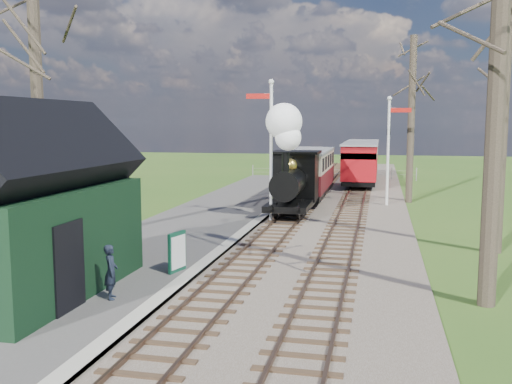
# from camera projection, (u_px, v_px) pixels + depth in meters

# --- Properties ---
(distant_hills) EXTENTS (114.40, 48.00, 22.02)m
(distant_hills) POSITION_uv_depth(u_px,v_px,m) (357.00, 283.00, 73.41)
(distant_hills) COLOR #385B23
(distant_hills) RESTS_ON ground
(ballast_bed) EXTENTS (8.00, 60.00, 0.10)m
(ballast_bed) POSITION_uv_depth(u_px,v_px,m) (329.00, 204.00, 30.36)
(ballast_bed) COLOR brown
(ballast_bed) RESTS_ON ground
(track_near) EXTENTS (1.60, 60.00, 0.15)m
(track_near) POSITION_uv_depth(u_px,v_px,m) (305.00, 202.00, 30.63)
(track_near) COLOR brown
(track_near) RESTS_ON ground
(track_far) EXTENTS (1.60, 60.00, 0.15)m
(track_far) POSITION_uv_depth(u_px,v_px,m) (354.00, 204.00, 30.08)
(track_far) COLOR brown
(track_far) RESTS_ON ground
(platform) EXTENTS (5.00, 44.00, 0.20)m
(platform) POSITION_uv_depth(u_px,v_px,m) (196.00, 226.00, 23.62)
(platform) COLOR #474442
(platform) RESTS_ON ground
(coping_strip) EXTENTS (0.40, 44.00, 0.21)m
(coping_strip) POSITION_uv_depth(u_px,v_px,m) (250.00, 228.00, 23.13)
(coping_strip) COLOR #B2AD9E
(coping_strip) RESTS_ON ground
(station_shed) EXTENTS (3.25, 6.30, 4.78)m
(station_shed) POSITION_uv_depth(u_px,v_px,m) (33.00, 210.00, 13.82)
(station_shed) COLOR black
(station_shed) RESTS_ON platform
(semaphore_near) EXTENTS (1.22, 0.24, 6.22)m
(semaphore_near) POSITION_uv_depth(u_px,v_px,m) (270.00, 140.00, 24.55)
(semaphore_near) COLOR silver
(semaphore_near) RESTS_ON ground
(semaphore_far) EXTENTS (1.22, 0.24, 5.72)m
(semaphore_far) POSITION_uv_depth(u_px,v_px,m) (390.00, 143.00, 29.31)
(semaphore_far) COLOR silver
(semaphore_far) RESTS_ON ground
(bare_trees) EXTENTS (15.51, 22.39, 12.00)m
(bare_trees) POSITION_uv_depth(u_px,v_px,m) (299.00, 97.00, 18.19)
(bare_trees) COLOR #382D23
(bare_trees) RESTS_ON ground
(fence_line) EXTENTS (12.60, 0.08, 1.00)m
(fence_line) POSITION_uv_depth(u_px,v_px,m) (332.00, 172.00, 44.09)
(fence_line) COLOR slate
(fence_line) RESTS_ON ground
(locomotive) EXTENTS (2.00, 4.67, 5.00)m
(locomotive) POSITION_uv_depth(u_px,v_px,m) (291.00, 169.00, 25.83)
(locomotive) COLOR black
(locomotive) RESTS_ON ground
(coach) EXTENTS (2.33, 8.00, 2.46)m
(coach) POSITION_uv_depth(u_px,v_px,m) (308.00, 171.00, 31.78)
(coach) COLOR black
(coach) RESTS_ON ground
(red_carriage_a) EXTENTS (2.31, 5.73, 2.44)m
(red_carriage_a) POSITION_uv_depth(u_px,v_px,m) (360.00, 164.00, 37.86)
(red_carriage_a) COLOR black
(red_carriage_a) RESTS_ON ground
(red_carriage_b) EXTENTS (2.31, 5.73, 2.44)m
(red_carriage_b) POSITION_uv_depth(u_px,v_px,m) (363.00, 158.00, 43.19)
(red_carriage_b) COLOR black
(red_carriage_b) RESTS_ON ground
(sign_board) EXTENTS (0.28, 0.77, 1.13)m
(sign_board) POSITION_uv_depth(u_px,v_px,m) (177.00, 252.00, 16.04)
(sign_board) COLOR #0D3F2A
(sign_board) RESTS_ON platform
(bench) EXTENTS (0.51, 1.46, 0.82)m
(bench) POSITION_uv_depth(u_px,v_px,m) (80.00, 278.00, 14.00)
(bench) COLOR #412B17
(bench) RESTS_ON platform
(person) EXTENTS (0.47, 0.56, 1.31)m
(person) POSITION_uv_depth(u_px,v_px,m) (111.00, 272.00, 13.55)
(person) COLOR #19202E
(person) RESTS_ON platform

